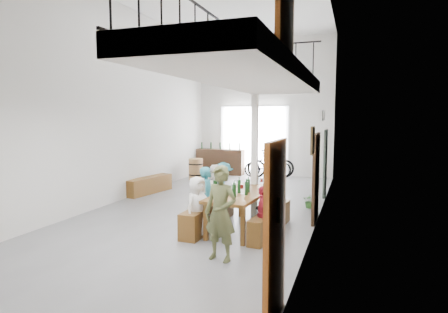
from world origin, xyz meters
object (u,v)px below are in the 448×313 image
at_px(serving_counter, 220,162).
at_px(host_standing, 221,213).
at_px(bench_inner, 209,215).
at_px(oak_barrel, 196,169).
at_px(bicycle_near, 268,165).
at_px(side_bench, 149,185).
at_px(tasting_table, 242,196).

xyz_separation_m(serving_counter, host_standing, (3.22, -8.93, 0.27)).
relative_size(bench_inner, oak_barrel, 2.80).
distance_m(bench_inner, bicycle_near, 7.00).
xyz_separation_m(bench_inner, oak_barrel, (-2.73, 5.55, 0.14)).
distance_m(bench_inner, host_standing, 2.00).
bearing_deg(bicycle_near, side_bench, 131.18).
bearing_deg(side_bench, bench_inner, -41.55).
bearing_deg(bicycle_near, bench_inner, 166.95).
height_order(bench_inner, host_standing, host_standing).
relative_size(bench_inner, bicycle_near, 1.24).
relative_size(oak_barrel, bicycle_near, 0.44).
xyz_separation_m(tasting_table, host_standing, (0.16, -1.76, 0.08)).
xyz_separation_m(oak_barrel, bicycle_near, (2.45, 1.44, 0.07)).
distance_m(tasting_table, host_standing, 1.77).
xyz_separation_m(serving_counter, bicycle_near, (2.06, -0.22, -0.04)).
xyz_separation_m(tasting_table, serving_counter, (-3.06, 7.17, -0.19)).
relative_size(side_bench, host_standing, 1.15).
height_order(bench_inner, bicycle_near, bicycle_near).
bearing_deg(bench_inner, serving_counter, 109.05).
height_order(side_bench, serving_counter, serving_counter).
relative_size(tasting_table, side_bench, 1.24).
xyz_separation_m(oak_barrel, serving_counter, (0.39, 1.66, 0.12)).
bearing_deg(tasting_table, side_bench, 148.56).
bearing_deg(side_bench, serving_counter, 80.49).
bearing_deg(oak_barrel, serving_counter, 76.70).
distance_m(side_bench, oak_barrel, 2.84).
relative_size(tasting_table, bench_inner, 1.00).
height_order(tasting_table, serving_counter, serving_counter).
bearing_deg(bench_inner, bicycle_near, 93.37).
xyz_separation_m(tasting_table, bench_inner, (-0.72, -0.04, -0.45)).
distance_m(side_bench, bicycle_near, 5.10).
distance_m(oak_barrel, host_standing, 8.12).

